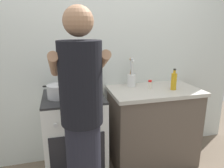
{
  "coord_description": "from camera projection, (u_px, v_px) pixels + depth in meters",
  "views": [
    {
      "loc": [
        -0.47,
        -1.85,
        1.56
      ],
      "look_at": [
        0.05,
        0.12,
        1.0
      ],
      "focal_mm": 32.86,
      "sensor_mm": 36.0,
      "label": 1
    }
  ],
  "objects": [
    {
      "name": "back_wall",
      "position": [
        116.0,
        55.0,
        2.44
      ],
      "size": [
        3.2,
        0.1,
        2.5
      ],
      "color": "silver",
      "rests_on": "ground"
    },
    {
      "name": "stove_range",
      "position": [
        75.0,
        136.0,
        2.18
      ],
      "size": [
        0.6,
        0.62,
        0.9
      ],
      "color": "white",
      "rests_on": "ground"
    },
    {
      "name": "utensil_crock",
      "position": [
        131.0,
        79.0,
        2.37
      ],
      "size": [
        0.1,
        0.1,
        0.34
      ],
      "color": "silver",
      "rests_on": "countertop"
    },
    {
      "name": "oil_bottle",
      "position": [
        174.0,
        81.0,
        2.24
      ],
      "size": [
        0.06,
        0.06,
        0.23
      ],
      "color": "gold",
      "rests_on": "countertop"
    },
    {
      "name": "spice_bottle",
      "position": [
        150.0,
        85.0,
        2.29
      ],
      "size": [
        0.04,
        0.04,
        0.1
      ],
      "color": "silver",
      "rests_on": "countertop"
    },
    {
      "name": "countertop",
      "position": [
        152.0,
        125.0,
        2.41
      ],
      "size": [
        1.0,
        0.6,
        0.9
      ],
      "color": "brown",
      "rests_on": "ground"
    },
    {
      "name": "mixing_bowl",
      "position": [
        86.0,
        89.0,
        2.11
      ],
      "size": [
        0.29,
        0.29,
        0.09
      ],
      "color": "#B7B7BC",
      "rests_on": "stove_range"
    },
    {
      "name": "pot",
      "position": [
        58.0,
        91.0,
        1.98
      ],
      "size": [
        0.28,
        0.21,
        0.13
      ],
      "color": "#B2B2B7",
      "rests_on": "stove_range"
    },
    {
      "name": "person",
      "position": [
        83.0,
        127.0,
        1.5
      ],
      "size": [
        0.41,
        0.5,
        1.7
      ],
      "color": "black",
      "rests_on": "ground"
    }
  ]
}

